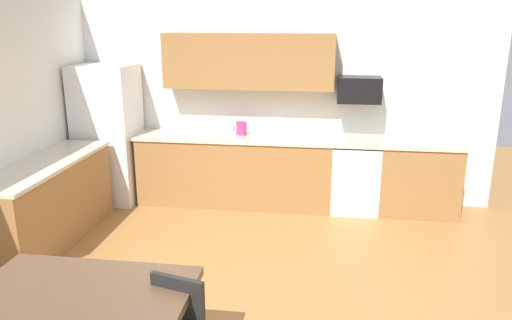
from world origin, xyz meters
The scene contains 15 objects.
ground_plane centered at (0.00, 0.00, 0.00)m, with size 12.00×12.00×0.00m, color #9E6B38.
wall_back centered at (0.00, 2.65, 1.35)m, with size 5.80×0.10×2.70m, color silver.
cabinet_run_back centered at (-0.47, 2.30, 0.45)m, with size 2.56×0.60×0.90m, color olive.
cabinet_run_back_right centered at (1.91, 2.30, 0.45)m, with size 0.99×0.60×0.90m, color olive.
cabinet_run_left centered at (-2.30, 0.80, 0.45)m, with size 0.60×2.00×0.90m, color olive.
countertop_back centered at (0.00, 2.30, 0.92)m, with size 4.80×0.64×0.04m, color beige.
countertop_left centered at (-2.30, 0.80, 0.92)m, with size 0.64×2.00×0.04m, color beige.
upper_cabinets_back centered at (-0.30, 2.43, 1.90)m, with size 2.20×0.34×0.70m, color olive.
refrigerator centered at (-2.18, 2.22, 0.92)m, with size 0.76×0.70×1.85m, color white.
oven_range centered at (1.11, 2.30, 0.46)m, with size 0.60×0.60×0.91m.
microwave centered at (1.11, 2.40, 1.57)m, with size 0.54×0.36×0.32m, color black.
sink_basin centered at (-0.57, 2.30, 0.88)m, with size 0.48×0.40×0.14m, color #A5A8AD.
sink_faucet centered at (-0.57, 2.48, 1.04)m, with size 0.02×0.02×0.24m, color #B2B5BA.
dining_table centered at (-0.80, -1.35, 0.70)m, with size 1.40×0.90×0.76m.
kettle centered at (-0.38, 2.35, 1.02)m, with size 0.14×0.14×0.20m, color #CC3372.
Camera 1 is at (0.70, -3.95, 2.45)m, focal length 34.75 mm.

